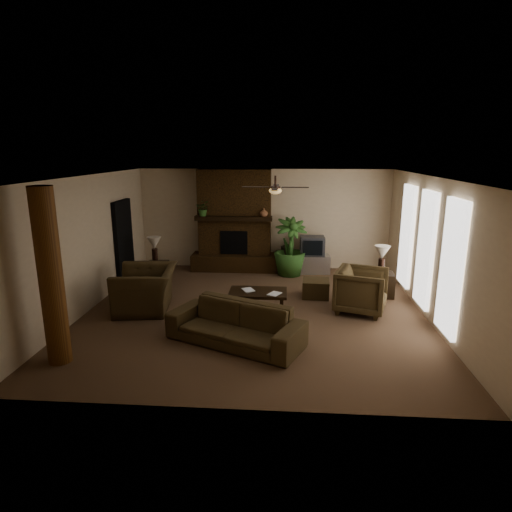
# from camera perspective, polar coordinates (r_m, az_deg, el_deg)

# --- Properties ---
(room_shell) EXTENTS (7.00, 7.00, 7.00)m
(room_shell) POSITION_cam_1_polar(r_m,az_deg,el_deg) (8.61, -0.19, 1.29)
(room_shell) COLOR brown
(room_shell) RESTS_ON ground
(fireplace) EXTENTS (2.40, 0.70, 2.80)m
(fireplace) POSITION_cam_1_polar(r_m,az_deg,el_deg) (11.88, -2.87, 3.62)
(fireplace) COLOR #472C13
(fireplace) RESTS_ON ground
(windows) EXTENTS (0.08, 3.65, 2.35)m
(windows) POSITION_cam_1_polar(r_m,az_deg,el_deg) (9.23, 21.78, 0.83)
(windows) COLOR white
(windows) RESTS_ON ground
(log_column) EXTENTS (0.36, 0.36, 2.80)m
(log_column) POSITION_cam_1_polar(r_m,az_deg,el_deg) (7.22, -25.84, -2.66)
(log_column) COLOR brown
(log_column) RESTS_ON ground
(doorway) EXTENTS (0.10, 1.00, 2.10)m
(doorway) POSITION_cam_1_polar(r_m,az_deg,el_deg) (11.19, -17.32, 1.80)
(doorway) COLOR black
(doorway) RESTS_ON ground
(ceiling_fan) EXTENTS (1.35, 1.35, 0.37)m
(ceiling_fan) POSITION_cam_1_polar(r_m,az_deg,el_deg) (8.71, 2.61, 8.95)
(ceiling_fan) COLOR black
(ceiling_fan) RESTS_ON ceiling
(sofa) EXTENTS (2.46, 1.62, 0.93)m
(sofa) POSITION_cam_1_polar(r_m,az_deg,el_deg) (7.47, -2.81, -8.29)
(sofa) COLOR #43341C
(sofa) RESTS_ON ground
(armchair_left) EXTENTS (1.07, 1.48, 1.20)m
(armchair_left) POSITION_cam_1_polar(r_m,az_deg,el_deg) (9.25, -14.62, -3.41)
(armchair_left) COLOR #43341C
(armchair_left) RESTS_ON ground
(armchair_right) EXTENTS (1.18, 1.22, 1.02)m
(armchair_right) POSITION_cam_1_polar(r_m,az_deg,el_deg) (9.11, 13.99, -4.24)
(armchair_right) COLOR #43341C
(armchair_right) RESTS_ON ground
(coffee_table) EXTENTS (1.20, 0.70, 0.43)m
(coffee_table) POSITION_cam_1_polar(r_m,az_deg,el_deg) (8.93, 0.27, -5.10)
(coffee_table) COLOR black
(coffee_table) RESTS_ON ground
(ottoman) EXTENTS (0.64, 0.64, 0.40)m
(ottoman) POSITION_cam_1_polar(r_m,az_deg,el_deg) (9.93, 8.03, -4.30)
(ottoman) COLOR #43341C
(ottoman) RESTS_ON ground
(tv_stand) EXTENTS (0.90, 0.59, 0.50)m
(tv_stand) POSITION_cam_1_polar(r_m,az_deg,el_deg) (11.83, 7.71, -1.03)
(tv_stand) COLOR silver
(tv_stand) RESTS_ON ground
(tv) EXTENTS (0.66, 0.54, 0.52)m
(tv) POSITION_cam_1_polar(r_m,az_deg,el_deg) (11.68, 7.56, 1.35)
(tv) COLOR #3A3A3D
(tv) RESTS_ON tv_stand
(floor_vase) EXTENTS (0.34, 0.34, 0.77)m
(floor_vase) POSITION_cam_1_polar(r_m,az_deg,el_deg) (11.88, 4.17, 0.03)
(floor_vase) COLOR #2E2419
(floor_vase) RESTS_ON ground
(floor_plant) EXTENTS (1.33, 1.75, 0.87)m
(floor_plant) POSITION_cam_1_polar(r_m,az_deg,el_deg) (11.49, 4.57, -0.44)
(floor_plant) COLOR #335D25
(floor_plant) RESTS_ON ground
(side_table_left) EXTENTS (0.53, 0.53, 0.55)m
(side_table_left) POSITION_cam_1_polar(r_m,az_deg,el_deg) (11.07, -13.01, -2.19)
(side_table_left) COLOR black
(side_table_left) RESTS_ON ground
(lamp_left) EXTENTS (0.43, 0.43, 0.65)m
(lamp_left) POSITION_cam_1_polar(r_m,az_deg,el_deg) (10.91, -13.49, 1.49)
(lamp_left) COLOR black
(lamp_left) RESTS_ON side_table_left
(side_table_right) EXTENTS (0.52, 0.52, 0.55)m
(side_table_right) POSITION_cam_1_polar(r_m,az_deg,el_deg) (10.27, 16.57, -3.70)
(side_table_right) COLOR black
(side_table_right) RESTS_ON ground
(lamp_right) EXTENTS (0.37, 0.37, 0.65)m
(lamp_right) POSITION_cam_1_polar(r_m,az_deg,el_deg) (10.05, 16.58, 0.22)
(lamp_right) COLOR black
(lamp_right) RESTS_ON side_table_right
(mantel_plant) EXTENTS (0.40, 0.44, 0.33)m
(mantel_plant) POSITION_cam_1_polar(r_m,az_deg,el_deg) (11.63, -7.09, 6.14)
(mantel_plant) COLOR #335D25
(mantel_plant) RESTS_ON fireplace
(mantel_vase) EXTENTS (0.28, 0.28, 0.22)m
(mantel_vase) POSITION_cam_1_polar(r_m,az_deg,el_deg) (11.47, 1.06, 5.86)
(mantel_vase) COLOR brown
(mantel_vase) RESTS_ON fireplace
(book_a) EXTENTS (0.21, 0.12, 0.29)m
(book_a) POSITION_cam_1_polar(r_m,az_deg,el_deg) (8.86, -1.71, -3.88)
(book_a) COLOR #999999
(book_a) RESTS_ON coffee_table
(book_b) EXTENTS (0.20, 0.12, 0.29)m
(book_b) POSITION_cam_1_polar(r_m,az_deg,el_deg) (8.73, 1.90, -4.16)
(book_b) COLOR #999999
(book_b) RESTS_ON coffee_table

